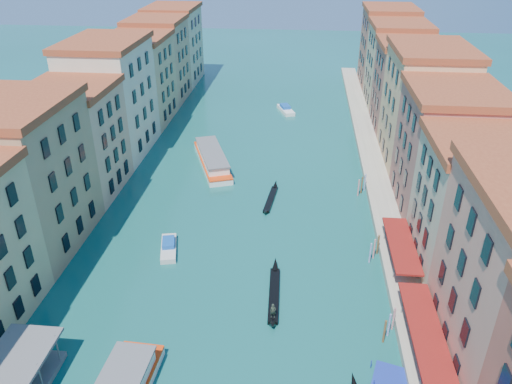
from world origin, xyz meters
TOP-DOWN VIEW (x-y plane):
  - left_bank_palazzos at (-26.00, 64.68)m, footprint 12.80×128.40m
  - right_bank_palazzos at (30.00, 65.00)m, footprint 12.80×128.40m
  - quay at (22.00, 65.00)m, footprint 4.00×140.00m
  - restaurant_awnings at (22.19, 23.00)m, footprint 3.20×44.55m
  - mooring_poles_right at (19.10, 28.80)m, footprint 1.44×54.24m
  - vaporetto_far at (-6.80, 66.42)m, footprint 9.87×18.10m
  - gondola_fore at (6.70, 31.11)m, footprint 1.51×12.61m
  - gondola_far at (4.70, 54.31)m, footprint 1.93×10.84m
  - motorboat_mid at (-7.93, 39.20)m, footprint 3.28×6.50m
  - motorboat_far at (5.14, 96.90)m, footprint 4.58×7.49m

SIDE VIEW (x-z plane):
  - gondola_far at x=4.70m, z-range -0.45..1.08m
  - gondola_fore at x=6.70m, z-range -0.83..1.68m
  - quay at x=22.00m, z-range 0.00..1.00m
  - motorboat_mid at x=-7.93m, z-range -0.14..1.15m
  - motorboat_far at x=5.14m, z-range -0.16..1.32m
  - vaporetto_far at x=-6.80m, z-range -0.13..2.51m
  - mooring_poles_right at x=19.10m, z-range -0.30..2.90m
  - restaurant_awnings at x=22.19m, z-range 1.43..4.55m
  - left_bank_palazzos at x=-26.00m, z-range -0.79..20.21m
  - right_bank_palazzos at x=30.00m, z-range -0.75..20.25m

